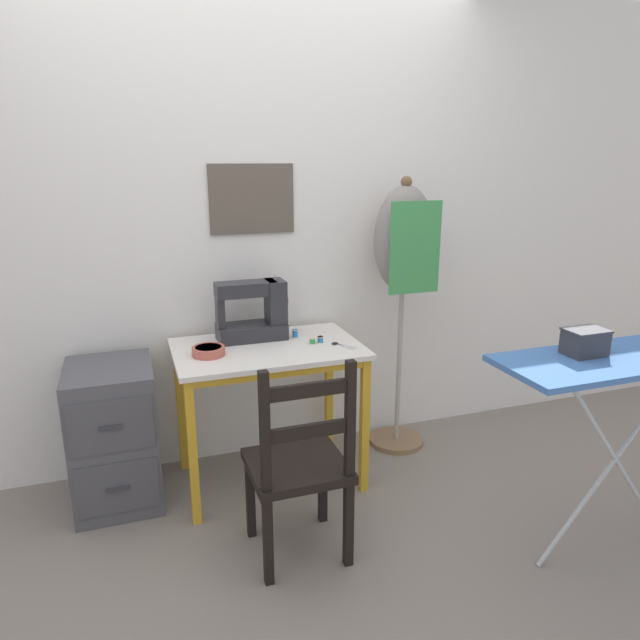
{
  "coord_description": "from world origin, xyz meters",
  "views": [
    {
      "loc": [
        -0.63,
        -2.33,
        1.64
      ],
      "look_at": [
        0.27,
        0.27,
        0.86
      ],
      "focal_mm": 32.0,
      "sensor_mm": 36.0,
      "label": 1
    }
  ],
  "objects_px": {
    "wooden_chair": "(299,466)",
    "filing_cabinet": "(114,435)",
    "thread_spool_mid_table": "(312,341)",
    "scissors": "(340,345)",
    "thread_spool_far_edge": "(320,340)",
    "fabric_bowl": "(208,351)",
    "storage_box": "(585,342)",
    "thread_spool_near_machine": "(295,333)",
    "ironing_board": "(630,365)",
    "sewing_machine": "(255,312)",
    "dress_form": "(404,254)"
  },
  "relations": [
    {
      "from": "thread_spool_mid_table",
      "to": "ironing_board",
      "type": "bearing_deg",
      "value": -44.93
    },
    {
      "from": "scissors",
      "to": "thread_spool_far_edge",
      "type": "distance_m",
      "value": 0.11
    },
    {
      "from": "fabric_bowl",
      "to": "ironing_board",
      "type": "height_order",
      "value": "ironing_board"
    },
    {
      "from": "sewing_machine",
      "to": "scissors",
      "type": "distance_m",
      "value": 0.47
    },
    {
      "from": "fabric_bowl",
      "to": "scissors",
      "type": "bearing_deg",
      "value": -5.95
    },
    {
      "from": "thread_spool_near_machine",
      "to": "ironing_board",
      "type": "height_order",
      "value": "ironing_board"
    },
    {
      "from": "thread_spool_far_edge",
      "to": "ironing_board",
      "type": "distance_m",
      "value": 1.38
    },
    {
      "from": "fabric_bowl",
      "to": "dress_form",
      "type": "distance_m",
      "value": 1.18
    },
    {
      "from": "wooden_chair",
      "to": "storage_box",
      "type": "height_order",
      "value": "storage_box"
    },
    {
      "from": "storage_box",
      "to": "dress_form",
      "type": "bearing_deg",
      "value": 101.48
    },
    {
      "from": "sewing_machine",
      "to": "fabric_bowl",
      "type": "bearing_deg",
      "value": -145.76
    },
    {
      "from": "thread_spool_mid_table",
      "to": "ironing_board",
      "type": "distance_m",
      "value": 1.41
    },
    {
      "from": "scissors",
      "to": "dress_form",
      "type": "relative_size",
      "value": 0.09
    },
    {
      "from": "fabric_bowl",
      "to": "scissors",
      "type": "height_order",
      "value": "fabric_bowl"
    },
    {
      "from": "thread_spool_near_machine",
      "to": "thread_spool_far_edge",
      "type": "height_order",
      "value": "thread_spool_near_machine"
    },
    {
      "from": "filing_cabinet",
      "to": "storage_box",
      "type": "xyz_separation_m",
      "value": [
        1.79,
        -1.04,
        0.6
      ]
    },
    {
      "from": "sewing_machine",
      "to": "scissors",
      "type": "bearing_deg",
      "value": -34.27
    },
    {
      "from": "filing_cabinet",
      "to": "thread_spool_near_machine",
      "type": "bearing_deg",
      "value": 2.19
    },
    {
      "from": "filing_cabinet",
      "to": "ironing_board",
      "type": "relative_size",
      "value": 0.62
    },
    {
      "from": "scissors",
      "to": "ironing_board",
      "type": "height_order",
      "value": "ironing_board"
    },
    {
      "from": "fabric_bowl",
      "to": "sewing_machine",
      "type": "bearing_deg",
      "value": 34.24
    },
    {
      "from": "thread_spool_far_edge",
      "to": "sewing_machine",
      "type": "bearing_deg",
      "value": 149.01
    },
    {
      "from": "wooden_chair",
      "to": "filing_cabinet",
      "type": "distance_m",
      "value": 1.01
    },
    {
      "from": "scissors",
      "to": "thread_spool_far_edge",
      "type": "xyz_separation_m",
      "value": [
        -0.08,
        0.08,
        0.01
      ]
    },
    {
      "from": "fabric_bowl",
      "to": "storage_box",
      "type": "distance_m",
      "value": 1.64
    },
    {
      "from": "fabric_bowl",
      "to": "storage_box",
      "type": "xyz_separation_m",
      "value": [
        1.33,
        -0.94,
        0.19
      ]
    },
    {
      "from": "dress_form",
      "to": "ironing_board",
      "type": "height_order",
      "value": "dress_form"
    },
    {
      "from": "sewing_machine",
      "to": "thread_spool_near_machine",
      "type": "bearing_deg",
      "value": -13.8
    },
    {
      "from": "fabric_bowl",
      "to": "ironing_board",
      "type": "xyz_separation_m",
      "value": [
        1.52,
        -0.99,
        0.09
      ]
    },
    {
      "from": "sewing_machine",
      "to": "ironing_board",
      "type": "distance_m",
      "value": 1.71
    },
    {
      "from": "sewing_machine",
      "to": "fabric_bowl",
      "type": "height_order",
      "value": "sewing_machine"
    },
    {
      "from": "thread_spool_near_machine",
      "to": "filing_cabinet",
      "type": "height_order",
      "value": "thread_spool_near_machine"
    },
    {
      "from": "filing_cabinet",
      "to": "dress_form",
      "type": "distance_m",
      "value": 1.76
    },
    {
      "from": "wooden_chair",
      "to": "thread_spool_far_edge",
      "type": "bearing_deg",
      "value": 63.41
    },
    {
      "from": "sewing_machine",
      "to": "thread_spool_far_edge",
      "type": "distance_m",
      "value": 0.36
    },
    {
      "from": "thread_spool_far_edge",
      "to": "filing_cabinet",
      "type": "height_order",
      "value": "thread_spool_far_edge"
    },
    {
      "from": "fabric_bowl",
      "to": "storage_box",
      "type": "relative_size",
      "value": 0.98
    },
    {
      "from": "scissors",
      "to": "thread_spool_near_machine",
      "type": "relative_size",
      "value": 3.22
    },
    {
      "from": "storage_box",
      "to": "ironing_board",
      "type": "bearing_deg",
      "value": -16.38
    },
    {
      "from": "scissors",
      "to": "thread_spool_near_machine",
      "type": "height_order",
      "value": "thread_spool_near_machine"
    },
    {
      "from": "fabric_bowl",
      "to": "wooden_chair",
      "type": "relative_size",
      "value": 0.17
    },
    {
      "from": "thread_spool_near_machine",
      "to": "filing_cabinet",
      "type": "xyz_separation_m",
      "value": [
        -0.93,
        -0.04,
        -0.41
      ]
    },
    {
      "from": "filing_cabinet",
      "to": "ironing_board",
      "type": "height_order",
      "value": "ironing_board"
    },
    {
      "from": "sewing_machine",
      "to": "dress_form",
      "type": "xyz_separation_m",
      "value": [
        0.83,
        -0.01,
        0.26
      ]
    },
    {
      "from": "thread_spool_near_machine",
      "to": "thread_spool_mid_table",
      "type": "bearing_deg",
      "value": -69.1
    },
    {
      "from": "fabric_bowl",
      "to": "thread_spool_mid_table",
      "type": "height_order",
      "value": "fabric_bowl"
    },
    {
      "from": "thread_spool_mid_table",
      "to": "thread_spool_far_edge",
      "type": "bearing_deg",
      "value": 7.71
    },
    {
      "from": "thread_spool_mid_table",
      "to": "filing_cabinet",
      "type": "relative_size",
      "value": 0.05
    },
    {
      "from": "sewing_machine",
      "to": "storage_box",
      "type": "height_order",
      "value": "sewing_machine"
    },
    {
      "from": "thread_spool_far_edge",
      "to": "storage_box",
      "type": "xyz_separation_m",
      "value": [
        0.77,
        -0.95,
        0.2
      ]
    }
  ]
}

